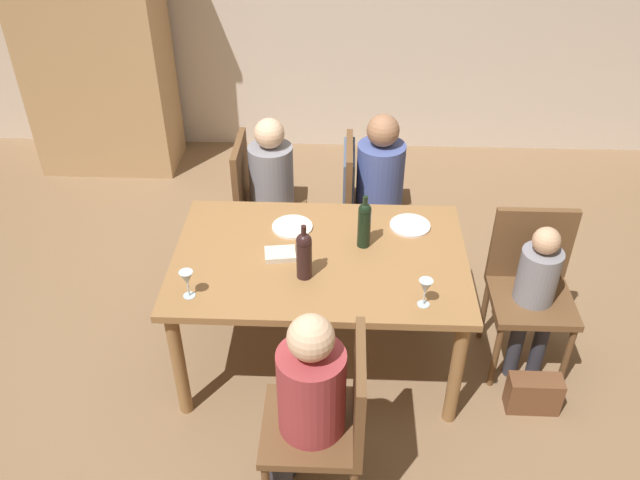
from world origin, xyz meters
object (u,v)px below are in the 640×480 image
wine_bottle_dark_red (364,223)px  dinner_plate_host (292,227)px  chair_far_left (259,196)px  wine_bottle_tall_green (304,254)px  person_child_small (536,289)px  handbag (534,394)px  chair_far_right (360,190)px  person_man_bearded (384,183)px  dinner_plate_guest_left (410,226)px  person_man_guest (306,399)px  chair_near (332,416)px  dining_table (320,268)px  wine_glass_near_left (425,288)px  armoire_cabinet (92,38)px  person_woman_host (276,183)px  wine_glass_centre (187,279)px  chair_right_end (531,280)px

wine_bottle_dark_red → dinner_plate_host: size_ratio=1.35×
chair_far_left → wine_bottle_tall_green: bearing=18.9°
person_child_small → handbag: bearing=90.0°
chair_far_right → person_man_bearded: 0.16m
dinner_plate_guest_left → chair_far_left: bearing=147.0°
person_man_guest → wine_bottle_tall_green: person_man_guest is taller
chair_near → dining_table: bearing=5.6°
chair_far_left → wine_glass_near_left: chair_far_left is taller
chair_far_right → person_man_bearded: (0.15, -0.00, 0.06)m
armoire_cabinet → wine_bottle_dark_red: size_ratio=7.12×
person_man_bearded → handbag: person_man_bearded is taller
dinner_plate_host → person_child_small: bearing=-11.6°
dinner_plate_guest_left → handbag: bearing=-43.8°
person_woman_host → wine_glass_near_left: person_woman_host is taller
dining_table → wine_bottle_dark_red: size_ratio=5.05×
wine_bottle_tall_green → wine_glass_near_left: size_ratio=2.05×
person_man_bearded → dinner_plate_guest_left: size_ratio=4.97×
wine_bottle_tall_green → wine_bottle_dark_red: size_ratio=1.00×
handbag → person_woman_host: bearing=140.0°
wine_glass_near_left → person_woman_host: bearing=123.5°
wine_glass_centre → person_child_small: bearing=10.4°
chair_far_right → wine_bottle_dark_red: 0.83m
chair_right_end → person_man_guest: bearing=39.6°
dining_table → chair_near: (0.09, -0.89, -0.11)m
wine_glass_centre → chair_near: bearing=-37.1°
chair_near → dinner_plate_guest_left: size_ratio=4.07×
chair_far_right → dinner_plate_guest_left: 0.67m
chair_right_end → handbag: (-0.00, -0.44, -0.42)m
chair_far_right → wine_glass_centre: (-0.84, -1.24, 0.25)m
chair_far_right → wine_glass_near_left: (0.28, -1.25, 0.25)m
person_man_bearded → person_child_small: (0.78, -0.91, -0.09)m
wine_glass_centre → dinner_plate_host: bearing=52.6°
dinner_plate_guest_left → person_woman_host: bearing=143.6°
armoire_cabinet → person_child_small: armoire_cabinet is taller
wine_glass_centre → handbag: bearing=0.0°
wine_glass_near_left → chair_far_right: bearing=102.8°
dining_table → dinner_plate_guest_left: dinner_plate_guest_left is taller
chair_far_left → wine_bottle_dark_red: (0.66, -0.78, 0.34)m
dinner_plate_guest_left → chair_near: bearing=-109.0°
person_man_bearded → dinner_plate_guest_left: bearing=11.1°
dining_table → person_man_bearded: bearing=67.1°
chair_near → wine_glass_near_left: size_ratio=6.17×
wine_bottle_tall_green → wine_bottle_dark_red: bearing=42.5°
chair_near → dinner_plate_guest_left: bearing=-19.0°
dining_table → chair_right_end: 1.16m
chair_far_right → chair_near: (-0.14, -1.77, -0.06)m
dining_table → handbag: (1.15, -0.35, -0.54)m
person_child_small → dinner_plate_guest_left: person_child_small is taller
wine_bottle_dark_red → dinner_plate_guest_left: size_ratio=1.35×
chair_far_left → chair_far_right: 0.66m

